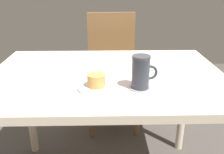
{
  "coord_description": "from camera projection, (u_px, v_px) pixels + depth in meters",
  "views": [
    {
      "loc": [
        -0.0,
        -1.14,
        1.16
      ],
      "look_at": [
        0.02,
        -0.17,
        0.77
      ],
      "focal_mm": 40.0,
      "sensor_mm": 36.0,
      "label": 1
    }
  ],
  "objects": [
    {
      "name": "coffee_mug",
      "position": [
        142.0,
        72.0,
        1.02
      ],
      "size": [
        0.11,
        0.07,
        0.14
      ],
      "color": "#2D333D",
      "rests_on": "coffee_coaster"
    },
    {
      "name": "wooden_chair",
      "position": [
        112.0,
        65.0,
        2.01
      ],
      "size": [
        0.43,
        0.43,
        0.9
      ],
      "rotation": [
        0.0,
        0.0,
        3.18
      ],
      "color": "brown",
      "rests_on": "ground_plane"
    },
    {
      "name": "coffee_coaster",
      "position": [
        140.0,
        88.0,
        1.05
      ],
      "size": [
        0.09,
        0.09,
        0.0
      ],
      "primitive_type": "cylinder",
      "color": "#99999E",
      "rests_on": "placemat"
    },
    {
      "name": "placemat",
      "position": [
        112.0,
        91.0,
        1.03
      ],
      "size": [
        0.45,
        0.29,
        0.0
      ],
      "primitive_type": "cube",
      "color": "silver",
      "rests_on": "dining_table"
    },
    {
      "name": "paper_napkin",
      "position": [
        12.0,
        90.0,
        1.04
      ],
      "size": [
        0.16,
        0.16,
        0.0
      ],
      "primitive_type": "cube",
      "rotation": [
        0.0,
        0.0,
        0.1
      ],
      "color": "silver",
      "rests_on": "dining_table"
    },
    {
      "name": "pastry",
      "position": [
        97.0,
        80.0,
        1.03
      ],
      "size": [
        0.07,
        0.07,
        0.05
      ],
      "primitive_type": "cylinder",
      "color": "tan",
      "rests_on": "pastry_plate"
    },
    {
      "name": "teaspoon",
      "position": [
        138.0,
        101.0,
        0.93
      ],
      "size": [
        0.13,
        0.02,
        0.01
      ],
      "primitive_type": "cylinder",
      "rotation": [
        0.0,
        1.57,
        0.1
      ],
      "color": "silver",
      "rests_on": "placemat"
    },
    {
      "name": "dining_table",
      "position": [
        107.0,
        88.0,
        1.25
      ],
      "size": [
        1.15,
        0.8,
        0.72
      ],
      "color": "beige",
      "rests_on": "ground_plane"
    },
    {
      "name": "pastry_plate",
      "position": [
        97.0,
        87.0,
        1.04
      ],
      "size": [
        0.15,
        0.15,
        0.01
      ],
      "primitive_type": "cylinder",
      "color": "white",
      "rests_on": "placemat"
    }
  ]
}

